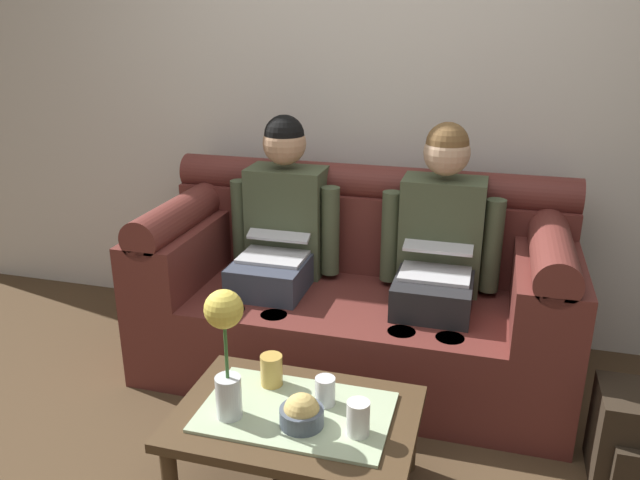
{
  "coord_description": "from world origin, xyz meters",
  "views": [
    {
      "loc": [
        0.59,
        -1.57,
        1.68
      ],
      "look_at": [
        -0.12,
        0.94,
        0.73
      ],
      "focal_mm": 35.44,
      "sensor_mm": 36.0,
      "label": 1
    }
  ],
  "objects": [
    {
      "name": "back_wall_patterned",
      "position": [
        0.0,
        1.7,
        1.45
      ],
      "size": [
        6.0,
        0.12,
        2.9
      ],
      "primitive_type": "cube",
      "color": "silver",
      "rests_on": "ground_plane"
    },
    {
      "name": "couch",
      "position": [
        -0.0,
        1.17,
        0.38
      ],
      "size": [
        1.99,
        0.88,
        0.96
      ],
      "color": "maroon",
      "rests_on": "ground_plane"
    },
    {
      "name": "person_left",
      "position": [
        -0.38,
        1.17,
        0.66
      ],
      "size": [
        0.56,
        0.67,
        1.22
      ],
      "color": "#383D4C",
      "rests_on": "ground_plane"
    },
    {
      "name": "person_right",
      "position": [
        0.38,
        1.17,
        0.66
      ],
      "size": [
        0.56,
        0.67,
        1.22
      ],
      "color": "#232326",
      "rests_on": "ground_plane"
    },
    {
      "name": "coffee_table",
      "position": [
        0.0,
        0.21,
        0.31
      ],
      "size": [
        0.85,
        0.59,
        0.36
      ],
      "color": "#47331E",
      "rests_on": "ground_plane"
    },
    {
      "name": "flower_vase",
      "position": [
        -0.21,
        0.12,
        0.65
      ],
      "size": [
        0.13,
        0.13,
        0.48
      ],
      "color": "silver",
      "rests_on": "coffee_table"
    },
    {
      "name": "snack_bowl",
      "position": [
        0.04,
        0.14,
        0.4
      ],
      "size": [
        0.15,
        0.15,
        0.12
      ],
      "color": "#4C5666",
      "rests_on": "coffee_table"
    },
    {
      "name": "cup_near_left",
      "position": [
        0.24,
        0.15,
        0.42
      ],
      "size": [
        0.08,
        0.08,
        0.12
      ],
      "primitive_type": "cylinder",
      "color": "white",
      "rests_on": "coffee_table"
    },
    {
      "name": "cup_near_right",
      "position": [
        -0.14,
        0.35,
        0.42
      ],
      "size": [
        0.08,
        0.08,
        0.12
      ],
      "primitive_type": "cylinder",
      "color": "gold",
      "rests_on": "coffee_table"
    },
    {
      "name": "cup_far_center",
      "position": [
        0.09,
        0.28,
        0.41
      ],
      "size": [
        0.07,
        0.07,
        0.1
      ],
      "primitive_type": "cylinder",
      "color": "silver",
      "rests_on": "coffee_table"
    }
  ]
}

